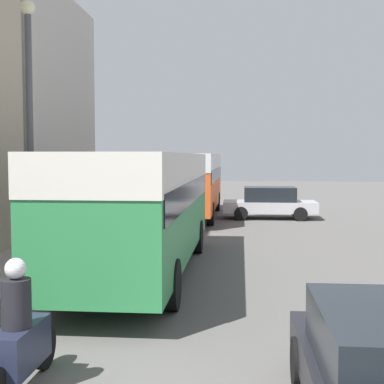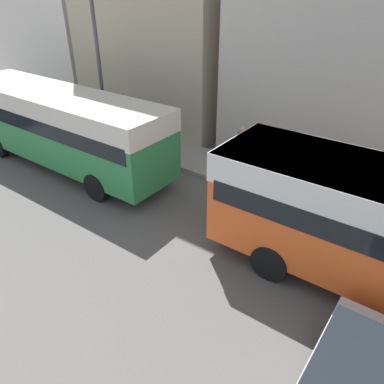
# 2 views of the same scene
# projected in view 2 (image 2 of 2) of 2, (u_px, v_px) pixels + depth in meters

# --- Properties ---
(sidewalk) EXTENTS (2.20, 120.00, 0.15)m
(sidewalk) POSITION_uv_depth(u_px,v_px,m) (17.00, 104.00, 22.46)
(sidewalk) COLOR gray
(sidewalk) RESTS_ON ground_plane
(building_corner) EXTENTS (5.43, 7.71, 8.86)m
(building_corner) POSITION_uv_depth(u_px,v_px,m) (62.00, 19.00, 22.68)
(building_corner) COLOR silver
(building_corner) RESTS_ON ground_plane
(building_far_terrace) EXTENTS (6.84, 7.68, 9.42)m
(building_far_terrace) POSITION_uv_depth(u_px,v_px,m) (351.00, 37.00, 14.48)
(building_far_terrace) COLOR beige
(building_far_terrace) RESTS_ON ground_plane
(bus_lead) EXTENTS (2.51, 9.98, 3.03)m
(bus_lead) POSITION_uv_depth(u_px,v_px,m) (60.00, 119.00, 14.45)
(bus_lead) COLOR #2D8447
(bus_lead) RESTS_ON ground_plane
(pedestrian_near_curb) EXTENTS (0.37, 0.37, 1.80)m
(pedestrian_near_curb) POSITION_uv_depth(u_px,v_px,m) (241.00, 149.00, 14.23)
(pedestrian_near_curb) COLOR #232838
(pedestrian_near_curb) RESTS_ON sidewalk
(pedestrian_walking_away) EXTENTS (0.42, 0.42, 1.64)m
(pedestrian_walking_away) POSITION_uv_depth(u_px,v_px,m) (38.00, 94.00, 20.98)
(pedestrian_walking_away) COLOR #232838
(pedestrian_walking_away) RESTS_ON sidewalk
(lamp_post) EXTENTS (0.36, 0.36, 6.54)m
(lamp_post) POSITION_uv_depth(u_px,v_px,m) (98.00, 53.00, 15.54)
(lamp_post) COLOR #47474C
(lamp_post) RESTS_ON sidewalk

